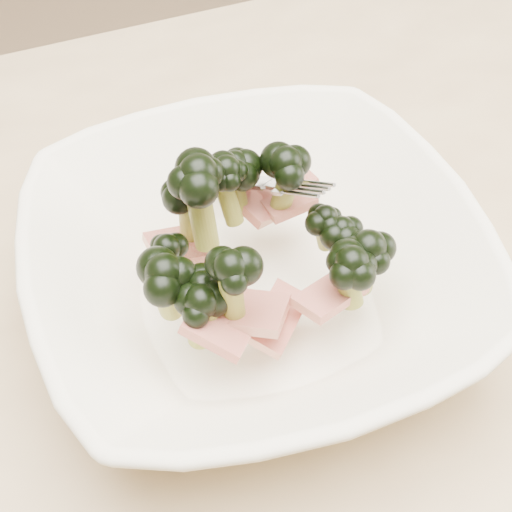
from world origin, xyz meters
name	(u,v)px	position (x,y,z in m)	size (l,w,h in m)	color
dining_table	(286,360)	(0.00, 0.00, 0.65)	(1.20, 0.80, 0.75)	tan
broccoli_dish	(255,264)	(-0.03, 0.00, 0.79)	(0.34, 0.34, 0.14)	white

